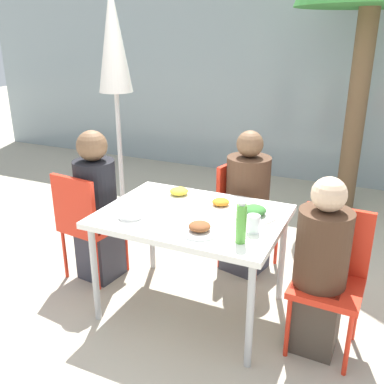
# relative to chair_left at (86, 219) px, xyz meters

# --- Properties ---
(ground_plane) EXTENTS (24.00, 24.00, 0.00)m
(ground_plane) POSITION_rel_chair_left_xyz_m (0.90, -0.02, -0.51)
(ground_plane) COLOR #B2A893
(building_facade) EXTENTS (10.00, 0.20, 3.00)m
(building_facade) POSITION_rel_chair_left_xyz_m (0.90, 3.27, 0.99)
(building_facade) COLOR #89999E
(building_facade) RESTS_ON ground
(dining_table) EXTENTS (1.18, 0.87, 0.73)m
(dining_table) POSITION_rel_chair_left_xyz_m (0.90, -0.02, 0.16)
(dining_table) COLOR white
(dining_table) RESTS_ON ground
(chair_left) EXTENTS (0.44, 0.44, 0.87)m
(chair_left) POSITION_rel_chair_left_xyz_m (0.00, 0.00, 0.00)
(chair_left) COLOR red
(chair_left) RESTS_ON ground
(person_left) EXTENTS (0.31, 0.31, 1.18)m
(person_left) POSITION_rel_chair_left_xyz_m (0.06, 0.07, 0.06)
(person_left) COLOR #383842
(person_left) RESTS_ON ground
(chair_right) EXTENTS (0.42, 0.42, 0.87)m
(chair_right) POSITION_rel_chair_left_xyz_m (1.79, 0.02, 0.00)
(chair_right) COLOR red
(chair_right) RESTS_ON ground
(person_right) EXTENTS (0.31, 0.31, 1.10)m
(person_right) POSITION_rel_chair_left_xyz_m (1.74, -0.06, 0.01)
(person_right) COLOR #473D33
(person_right) RESTS_ON ground
(chair_far) EXTENTS (0.48, 0.48, 0.87)m
(chair_far) POSITION_rel_chair_left_xyz_m (1.00, 0.73, 0.00)
(chair_far) COLOR red
(chair_far) RESTS_ON ground
(person_far) EXTENTS (0.37, 0.37, 1.16)m
(person_far) POSITION_rel_chair_left_xyz_m (1.06, 0.66, 0.03)
(person_far) COLOR #383842
(person_far) RESTS_ON ground
(closed_umbrella) EXTENTS (0.36, 0.36, 2.26)m
(closed_umbrella) POSITION_rel_chair_left_xyz_m (-0.31, 0.95, 1.14)
(closed_umbrella) COLOR #333333
(closed_umbrella) RESTS_ON ground
(plate_0) EXTENTS (0.24, 0.24, 0.07)m
(plate_0) POSITION_rel_chair_left_xyz_m (1.06, -0.26, 0.24)
(plate_0) COLOR white
(plate_0) RESTS_ON dining_table
(plate_1) EXTENTS (0.24, 0.24, 0.07)m
(plate_1) POSITION_rel_chair_left_xyz_m (0.69, 0.22, 0.24)
(plate_1) COLOR white
(plate_1) RESTS_ON dining_table
(plate_2) EXTENTS (0.21, 0.21, 0.06)m
(plate_2) POSITION_rel_chair_left_xyz_m (1.03, 0.16, 0.24)
(plate_2) COLOR white
(plate_2) RESTS_ON dining_table
(plate_3) EXTENTS (0.28, 0.28, 0.07)m
(plate_3) POSITION_rel_chair_left_xyz_m (1.28, 0.10, 0.25)
(plate_3) COLOR white
(plate_3) RESTS_ON dining_table
(bottle) EXTENTS (0.06, 0.06, 0.24)m
(bottle) POSITION_rel_chair_left_xyz_m (1.32, -0.28, 0.34)
(bottle) COLOR #51A338
(bottle) RESTS_ON dining_table
(drinking_cup) EXTENTS (0.08, 0.08, 0.11)m
(drinking_cup) POSITION_rel_chair_left_xyz_m (1.35, -0.13, 0.27)
(drinking_cup) COLOR white
(drinking_cup) RESTS_ON dining_table
(salad_bowl) EXTENTS (0.15, 0.15, 0.05)m
(salad_bowl) POSITION_rel_chair_left_xyz_m (0.57, -0.24, 0.24)
(salad_bowl) COLOR white
(salad_bowl) RESTS_ON dining_table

